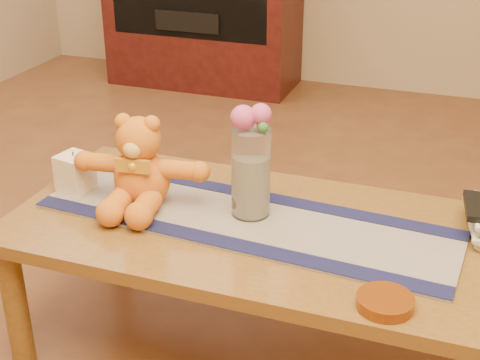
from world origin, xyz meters
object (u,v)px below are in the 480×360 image
(teddy_bear, at_px, (141,161))
(pillar_candle, at_px, (75,172))
(book_bottom, at_px, (469,228))
(bronze_ball, at_px, (246,201))
(amber_dish, at_px, (385,302))
(tv_remote, at_px, (474,206))
(glass_vase, at_px, (251,173))

(teddy_bear, bearing_deg, pillar_candle, 170.93)
(pillar_candle, xyz_separation_m, book_bottom, (1.16, 0.15, -0.05))
(teddy_bear, distance_m, pillar_candle, 0.25)
(teddy_bear, distance_m, bronze_ball, 0.33)
(teddy_bear, height_order, amber_dish, teddy_bear)
(pillar_candle, height_order, bronze_ball, pillar_candle)
(bronze_ball, xyz_separation_m, tv_remote, (0.61, 0.11, 0.04))
(amber_dish, bearing_deg, teddy_bear, 160.24)
(teddy_bear, bearing_deg, tv_remote, 1.35)
(teddy_bear, height_order, bronze_ball, teddy_bear)
(pillar_candle, distance_m, amber_dish, 1.04)
(bronze_ball, distance_m, tv_remote, 0.62)
(book_bottom, bearing_deg, tv_remote, -93.00)
(teddy_bear, relative_size, pillar_candle, 3.44)
(bronze_ball, bearing_deg, glass_vase, 3.76)
(bronze_ball, bearing_deg, tv_remote, 10.28)
(tv_remote, relative_size, amber_dish, 1.19)
(pillar_candle, distance_m, glass_vase, 0.57)
(teddy_bear, distance_m, amber_dish, 0.82)
(teddy_bear, xyz_separation_m, pillar_candle, (-0.23, 0.01, -0.07))
(pillar_candle, relative_size, book_bottom, 0.50)
(glass_vase, xyz_separation_m, amber_dish, (0.44, -0.31, -0.12))
(teddy_bear, xyz_separation_m, bronze_ball, (0.31, 0.03, -0.09))
(pillar_candle, xyz_separation_m, bronze_ball, (0.55, 0.03, -0.02))
(book_bottom, bearing_deg, amber_dish, -120.86)
(book_bottom, bearing_deg, teddy_bear, 179.58)
(pillar_candle, relative_size, amber_dish, 0.83)
(teddy_bear, bearing_deg, bronze_ball, -1.26)
(glass_vase, relative_size, tv_remote, 1.62)
(glass_vase, bearing_deg, amber_dish, -35.43)
(amber_dish, bearing_deg, tv_remote, 68.53)
(bronze_ball, height_order, amber_dish, bronze_ball)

